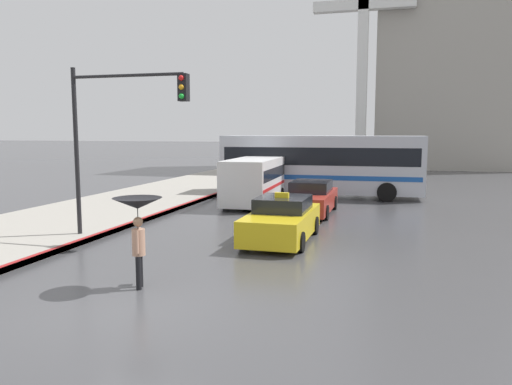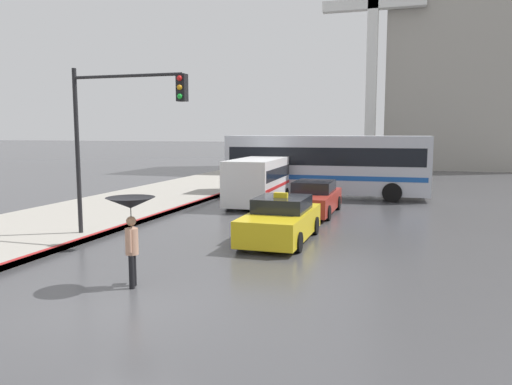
% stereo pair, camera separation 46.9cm
% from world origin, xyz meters
% --- Properties ---
extents(ground_plane, '(300.00, 300.00, 0.00)m').
position_xyz_m(ground_plane, '(0.00, 0.00, 0.00)').
color(ground_plane, '#424244').
extents(taxi, '(1.91, 4.30, 1.55)m').
position_xyz_m(taxi, '(1.61, 6.81, 0.66)').
color(taxi, gold).
rests_on(taxi, ground_plane).
extents(sedan_red, '(1.91, 4.55, 1.37)m').
position_xyz_m(sedan_red, '(1.61, 12.32, 0.64)').
color(sedan_red, '#A52D23').
rests_on(sedan_red, ground_plane).
extents(ambulance_van, '(2.23, 5.63, 2.19)m').
position_xyz_m(ambulance_van, '(-1.40, 14.33, 1.22)').
color(ambulance_van, silver).
rests_on(ambulance_van, ground_plane).
extents(city_bus, '(10.57, 2.96, 3.24)m').
position_xyz_m(city_bus, '(1.23, 17.93, 1.80)').
color(city_bus, '#B2B7C1').
rests_on(city_bus, ground_plane).
extents(pedestrian_with_umbrella, '(1.08, 1.08, 2.04)m').
position_xyz_m(pedestrian_with_umbrella, '(-0.37, 1.19, 1.67)').
color(pedestrian_with_umbrella, black).
rests_on(pedestrian_with_umbrella, ground_plane).
extents(traffic_light, '(3.95, 0.38, 5.46)m').
position_xyz_m(traffic_light, '(-3.18, 5.29, 3.83)').
color(traffic_light, black).
rests_on(traffic_light, ground_plane).
extents(monument_cross, '(8.84, 0.90, 20.08)m').
position_xyz_m(monument_cross, '(1.93, 37.65, 11.39)').
color(monument_cross, white).
rests_on(monument_cross, ground_plane).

